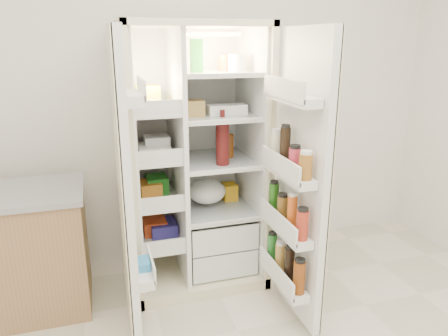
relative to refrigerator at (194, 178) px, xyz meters
name	(u,v)px	position (x,y,z in m)	size (l,w,h in m)	color
wall_back	(192,86)	(0.08, 0.35, 0.61)	(4.00, 0.02, 2.70)	silver
refrigerator	(194,178)	(0.00, 0.00, 0.00)	(0.92, 0.70, 1.80)	beige
freezer_door	(126,194)	(-0.52, -0.60, 0.15)	(0.15, 0.40, 1.72)	white
fridge_door	(298,186)	(0.47, -0.69, 0.12)	(0.17, 0.58, 1.72)	white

